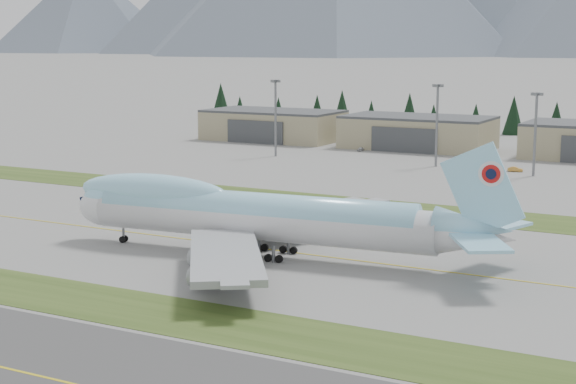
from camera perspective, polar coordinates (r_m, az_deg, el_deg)
The scene contains 11 objects.
ground at distance 157.17m, azimuth -5.06°, elevation -3.26°, with size 7000.00×7000.00×0.00m, color gray.
grass_strip_near at distance 128.06m, azimuth -14.41°, elevation -6.54°, with size 400.00×14.00×0.08m, color #32491A.
grass_strip_far at distance 195.63m, azimuth 2.13°, elevation -0.65°, with size 400.00×18.00×0.08m, color #32491A.
taxiway_line_main at distance 157.17m, azimuth -5.06°, elevation -3.26°, with size 400.00×0.40×0.02m, color gold.
boeing_747_freighter at distance 145.77m, azimuth -2.09°, elevation -1.50°, with size 78.81×67.58×20.72m.
hangar_left at distance 319.22m, azimuth -0.96°, elevation 4.36°, with size 48.00×26.60×10.80m.
hangar_center at distance 296.66m, azimuth 8.40°, elevation 3.84°, with size 48.00×26.60×10.80m.
floodlight_masts at distance 245.34m, azimuth 14.18°, elevation 4.99°, with size 132.15×8.55×23.89m.
service_vehicle_a at distance 288.00m, azimuth 4.71°, elevation 2.66°, with size 1.46×3.62×1.23m, color #BABBBD.
service_vehicle_b at distance 249.00m, azimuth 14.47°, elevation 1.28°, with size 1.44×4.11×1.35m, color gold.
conifer_belt at distance 352.72m, azimuth 13.13°, elevation 4.87°, with size 271.85×14.53×16.81m.
Camera 1 is at (83.78, -128.25, 35.15)m, focal length 55.00 mm.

